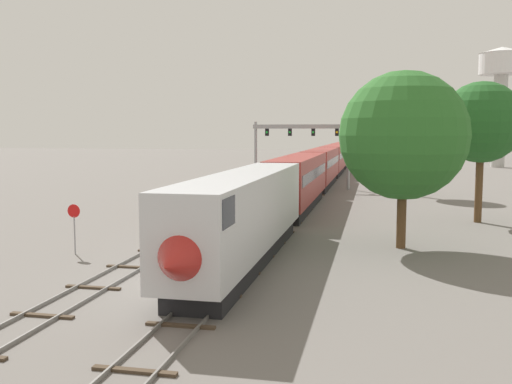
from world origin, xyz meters
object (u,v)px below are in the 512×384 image
Objects in this scene: signal_gantry at (301,140)px; trackside_tree_left at (413,123)px; passenger_train at (322,166)px; water_tower at (501,75)px; trackside_tree_mid at (482,123)px; stop_sign at (74,222)px; trackside_tree_right at (404,136)px.

trackside_tree_left reaches higher than signal_gantry.
water_tower is (30.37, 47.47, 15.36)m from passenger_train.
trackside_tree_mid reaches higher than signal_gantry.
stop_sign is 0.27× the size of trackside_tree_mid.
trackside_tree_mid is (16.81, -23.66, 1.65)m from signal_gantry.
passenger_train is 5.18m from signal_gantry.
signal_gantry is 61.41m from water_tower.
water_tower is 76.66m from trackside_tree_mid.
signal_gantry reaches higher than stop_sign.
trackside_tree_right is (10.57, -35.07, 0.72)m from signal_gantry.
passenger_train is at bearing 54.70° from signal_gantry.
trackside_tree_left is at bearing 101.99° from trackside_tree_mid.
trackside_tree_right reaches higher than stop_sign.
signal_gantry is 14.11m from trackside_tree_left.
water_tower is (32.62, 50.64, 11.94)m from signal_gantry.
trackside_tree_mid reaches higher than stop_sign.
trackside_tree_mid is 13.04m from trackside_tree_right.
stop_sign is 0.27× the size of trackside_tree_right.
water_tower reaches higher than trackside_tree_mid.
trackside_tree_right reaches higher than signal_gantry.
passenger_train is 9.03× the size of signal_gantry.
signal_gantry is (-2.25, -3.18, 3.41)m from passenger_train.
trackside_tree_mid is at bearing -102.01° from water_tower.
trackside_tree_mid reaches higher than trackside_tree_right.
trackside_tree_right is (8.32, -38.25, 4.14)m from passenger_train.
stop_sign is at bearing -100.77° from signal_gantry.
stop_sign is (-40.37, -91.37, -16.09)m from water_tower.
signal_gantry is at bearing 125.40° from trackside_tree_mid.
passenger_train is 39.36m from trackside_tree_right.
stop_sign is at bearing -162.83° from trackside_tree_right.
stop_sign is (-10.00, -43.90, -0.74)m from passenger_train.
water_tower is at bearing 57.21° from signal_gantry.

